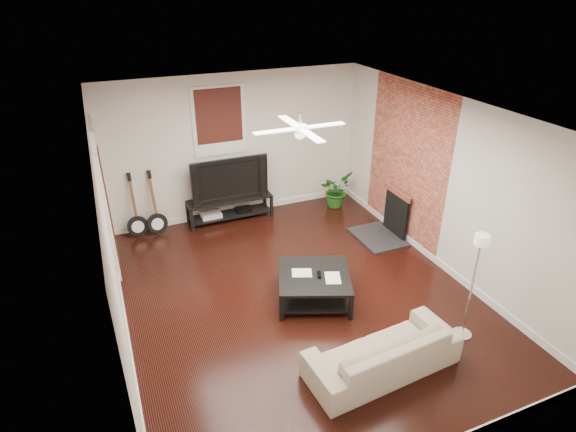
% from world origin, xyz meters
% --- Properties ---
extents(room, '(5.01, 6.01, 2.81)m').
position_xyz_m(room, '(0.00, 0.00, 1.40)').
color(room, black).
rests_on(room, ground).
extents(brick_accent, '(0.02, 2.20, 2.80)m').
position_xyz_m(brick_accent, '(2.49, 1.00, 1.40)').
color(brick_accent, '#9E4233').
rests_on(brick_accent, floor).
extents(fireplace, '(0.80, 1.10, 0.92)m').
position_xyz_m(fireplace, '(2.20, 1.00, 0.46)').
color(fireplace, black).
rests_on(fireplace, floor).
extents(window_back, '(1.00, 0.06, 1.30)m').
position_xyz_m(window_back, '(-0.30, 2.97, 1.95)').
color(window_back, black).
rests_on(window_back, wall_back).
extents(door_left, '(0.08, 1.00, 2.50)m').
position_xyz_m(door_left, '(-2.46, 1.90, 1.25)').
color(door_left, white).
rests_on(door_left, wall_left).
extents(tv_stand, '(1.66, 0.44, 0.46)m').
position_xyz_m(tv_stand, '(-0.25, 2.78, 0.23)').
color(tv_stand, black).
rests_on(tv_stand, floor).
extents(tv, '(1.48, 0.19, 0.85)m').
position_xyz_m(tv, '(-0.25, 2.80, 0.89)').
color(tv, black).
rests_on(tv, tv_stand).
extents(coffee_table, '(1.34, 1.34, 0.43)m').
position_xyz_m(coffee_table, '(0.17, -0.19, 0.22)').
color(coffee_table, black).
rests_on(coffee_table, floor).
extents(sofa, '(1.96, 0.90, 0.56)m').
position_xyz_m(sofa, '(0.33, -1.79, 0.28)').
color(sofa, tan).
rests_on(sofa, floor).
extents(floor_lamp, '(0.28, 0.28, 1.56)m').
position_xyz_m(floor_lamp, '(1.68, -1.69, 0.78)').
color(floor_lamp, silver).
rests_on(floor_lamp, floor).
extents(potted_plant, '(0.86, 0.84, 0.72)m').
position_xyz_m(potted_plant, '(1.96, 2.52, 0.36)').
color(potted_plant, '#1D5819').
rests_on(potted_plant, floor).
extents(guitar_left, '(0.39, 0.28, 1.23)m').
position_xyz_m(guitar_left, '(-2.02, 2.75, 0.62)').
color(guitar_left, black).
rests_on(guitar_left, floor).
extents(guitar_right, '(0.41, 0.31, 1.23)m').
position_xyz_m(guitar_right, '(-1.67, 2.72, 0.62)').
color(guitar_right, black).
rests_on(guitar_right, floor).
extents(ceiling_fan, '(1.24, 1.24, 0.32)m').
position_xyz_m(ceiling_fan, '(0.00, 0.00, 2.60)').
color(ceiling_fan, white).
rests_on(ceiling_fan, ceiling).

